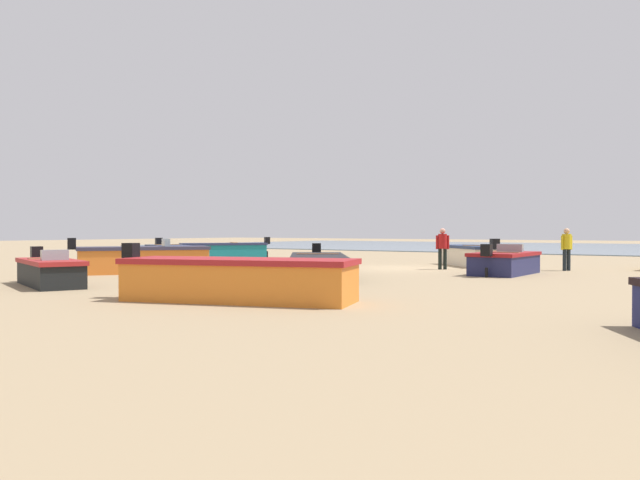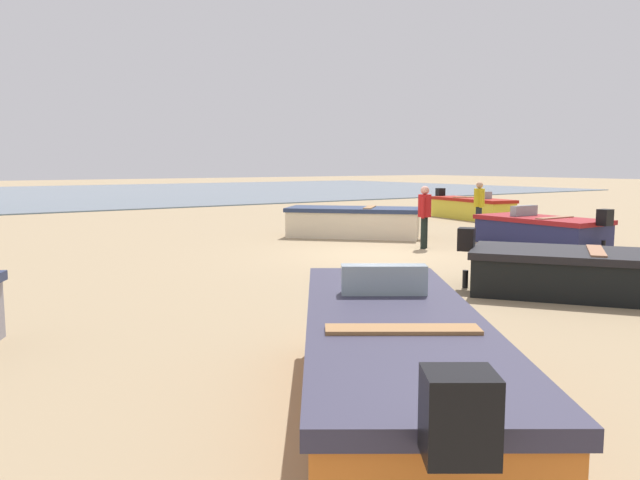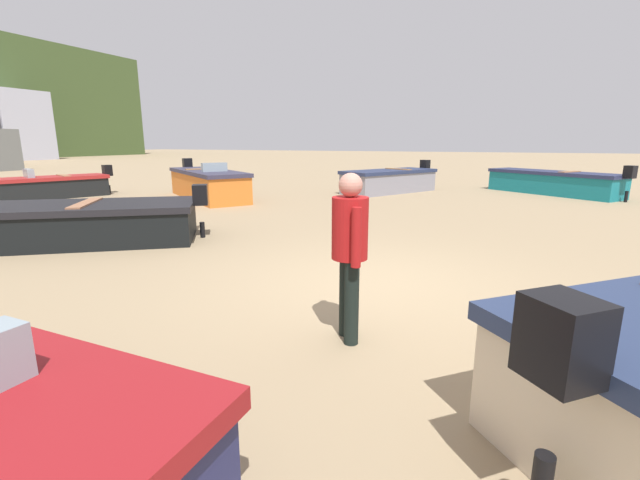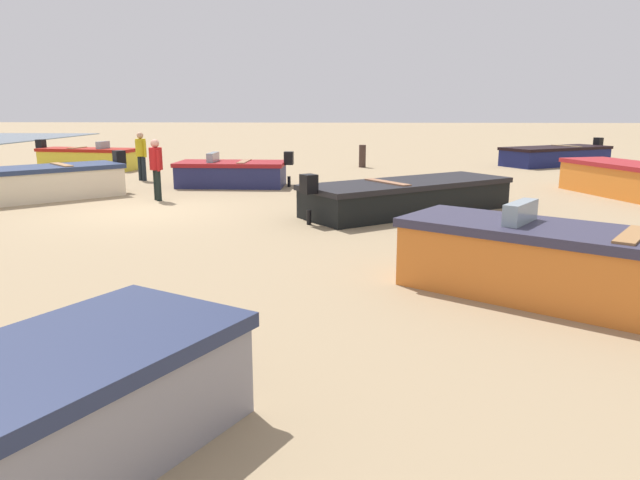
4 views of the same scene
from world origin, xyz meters
name	(u,v)px [view 2 (image 2 of 4)]	position (x,y,z in m)	size (l,w,h in m)	color
ground_plane	(379,254)	(0.00, 0.00, 0.00)	(160.00, 160.00, 0.00)	#9A8260
tidal_water	(52,194)	(0.00, -36.00, 0.03)	(80.00, 36.00, 0.06)	slate
boat_black_0	(637,276)	(-0.15, 6.31, 0.38)	(4.44, 5.27, 1.07)	black
boat_yellow_3	(471,208)	(-9.31, -5.42, 0.44)	(1.86, 4.27, 1.16)	gold
boat_cream_5	(354,222)	(-1.78, -3.27, 0.45)	(3.88, 3.96, 1.20)	beige
boat_orange_7	(393,368)	(6.41, 7.84, 0.49)	(3.76, 4.58, 1.28)	orange
boat_navy_8	(541,231)	(-4.59, 1.26, 0.40)	(1.63, 3.64, 1.09)	navy
beach_walker_foreground	(425,212)	(-1.67, -0.17, 0.95)	(0.49, 0.47, 1.62)	black
beach_walker_distant	(479,202)	(-5.90, -2.06, 0.95)	(0.47, 0.49, 1.62)	black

